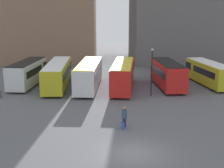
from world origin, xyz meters
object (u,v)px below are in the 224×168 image
(bus_3, at_px, (123,75))
(bus_4, at_px, (167,74))
(bus_1, at_px, (58,74))
(bus_2, at_px, (89,74))
(suitcase, at_px, (123,125))
(traveler, at_px, (124,115))
(bus_0, at_px, (28,72))
(bus_5, at_px, (209,73))
(lamp_post_0, at_px, (152,68))

(bus_3, bearing_deg, bus_4, -76.18)
(bus_1, distance_m, bus_2, 4.18)
(bus_1, relative_size, suitcase, 13.08)
(bus_2, relative_size, traveler, 6.60)
(bus_0, xyz_separation_m, bus_5, (24.09, -0.08, -0.11))
(bus_0, bearing_deg, lamp_post_0, -104.89)
(traveler, bearing_deg, bus_0, 25.00)
(bus_3, xyz_separation_m, suitcase, (-0.83, -14.08, -1.48))
(bus_2, relative_size, bus_3, 1.06)
(lamp_post_0, bearing_deg, suitcase, -110.53)
(traveler, bearing_deg, lamp_post_0, -32.47)
(bus_4, xyz_separation_m, suitcase, (-6.60, -14.78, -1.46))
(bus_0, bearing_deg, bus_4, -88.67)
(bus_3, height_order, lamp_post_0, lamp_post_0)
(bus_3, xyz_separation_m, bus_5, (11.63, 2.11, -0.18))
(bus_0, distance_m, bus_2, 8.30)
(traveler, bearing_deg, bus_5, -49.88)
(bus_2, distance_m, bus_5, 16.00)
(bus_1, height_order, bus_4, bus_4)
(suitcase, height_order, lamp_post_0, lamp_post_0)
(bus_4, bearing_deg, traveler, 152.36)
(suitcase, relative_size, lamp_post_0, 0.17)
(bus_2, height_order, suitcase, bus_2)
(bus_4, bearing_deg, suitcase, 152.58)
(bus_0, height_order, bus_3, bus_3)
(traveler, bearing_deg, bus_2, 2.50)
(lamp_post_0, bearing_deg, bus_2, 149.11)
(bus_3, relative_size, traveler, 6.20)
(bus_2, bearing_deg, bus_5, -80.78)
(bus_0, bearing_deg, bus_1, -94.52)
(bus_3, relative_size, suitcase, 11.93)
(bus_3, height_order, traveler, bus_3)
(bus_0, height_order, bus_2, bus_2)
(bus_2, height_order, bus_3, bus_3)
(bus_3, height_order, suitcase, bus_3)
(bus_0, height_order, suitcase, bus_0)
(bus_5, xyz_separation_m, lamp_post_0, (-8.58, -5.84, 1.64))
(bus_1, relative_size, traveler, 6.79)
(bus_2, distance_m, lamp_post_0, 8.69)
(bus_0, distance_m, lamp_post_0, 16.67)
(bus_1, xyz_separation_m, bus_3, (8.42, -1.43, 0.09))
(bus_0, relative_size, bus_5, 0.95)
(bus_2, bearing_deg, lamp_post_0, -116.83)
(bus_2, relative_size, lamp_post_0, 2.14)
(bus_1, xyz_separation_m, bus_4, (14.19, -0.73, 0.06))
(bus_0, bearing_deg, bus_3, -93.96)
(bus_0, relative_size, traveler, 5.35)
(bus_0, distance_m, traveler, 19.70)
(traveler, distance_m, lamp_post_0, 10.76)
(bus_1, xyz_separation_m, suitcase, (7.59, -15.51, -1.40))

